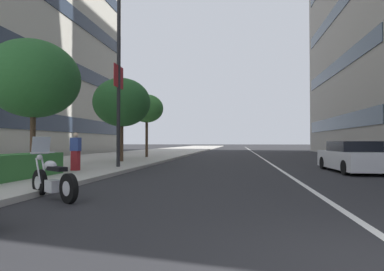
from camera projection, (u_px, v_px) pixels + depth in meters
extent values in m
cube|color=#B2ADA3|center=(141.00, 154.00, 34.41)|extent=(160.00, 10.26, 0.15)
cube|color=silver|center=(256.00, 154.00, 37.70)|extent=(110.00, 0.16, 0.01)
cylinder|color=black|center=(40.00, 183.00, 8.33)|extent=(0.48, 0.61, 0.66)
cylinder|color=silver|center=(40.00, 183.00, 8.33)|extent=(0.30, 0.35, 0.33)
cylinder|color=black|center=(69.00, 188.00, 7.30)|extent=(0.48, 0.61, 0.66)
cylinder|color=silver|center=(69.00, 188.00, 7.30)|extent=(0.30, 0.35, 0.33)
cube|color=silver|center=(53.00, 186.00, 7.81)|extent=(0.43, 0.46, 0.28)
cube|color=black|center=(57.00, 169.00, 7.70)|extent=(0.55, 0.65, 0.10)
ellipsoid|color=#B2B2B7|center=(50.00, 165.00, 7.94)|extent=(0.46, 0.51, 0.24)
cylinder|color=silver|center=(38.00, 171.00, 8.23)|extent=(0.22, 0.29, 0.64)
cylinder|color=silver|center=(44.00, 170.00, 8.33)|extent=(0.22, 0.29, 0.64)
cylinder|color=silver|center=(43.00, 153.00, 8.23)|extent=(0.51, 0.37, 0.04)
sphere|color=silver|center=(40.00, 157.00, 8.35)|extent=(0.14, 0.14, 0.14)
cube|color=#B2BCC6|center=(41.00, 145.00, 8.31)|extent=(0.43, 0.35, 0.44)
cylinder|color=silver|center=(65.00, 191.00, 7.72)|extent=(0.46, 0.61, 0.16)
cube|color=silver|center=(352.00, 160.00, 14.98)|extent=(4.69, 1.94, 0.79)
cube|color=black|center=(353.00, 146.00, 14.83)|extent=(2.40, 1.70, 0.45)
cylinder|color=black|center=(323.00, 163.00, 16.57)|extent=(0.63, 0.24, 0.62)
cylinder|color=black|center=(357.00, 163.00, 16.41)|extent=(0.63, 0.24, 0.62)
cylinder|color=black|center=(346.00, 168.00, 13.54)|extent=(0.63, 0.24, 0.62)
cylinder|color=#232326|center=(119.00, 75.00, 16.30)|extent=(0.18, 0.18, 9.07)
cube|color=#B21E23|center=(116.00, 75.00, 15.95)|extent=(0.56, 0.03, 1.10)
cube|color=#B21E23|center=(121.00, 78.00, 16.64)|extent=(0.56, 0.03, 1.10)
cylinder|color=#473323|center=(33.00, 142.00, 13.70)|extent=(0.22, 0.22, 2.42)
ellipsoid|color=#265B28|center=(33.00, 79.00, 13.75)|extent=(3.80, 3.80, 3.23)
cylinder|color=#473323|center=(122.00, 142.00, 20.80)|extent=(0.22, 0.22, 2.37)
ellipsoid|color=#265B28|center=(122.00, 102.00, 20.86)|extent=(3.59, 3.59, 3.05)
cylinder|color=#473323|center=(147.00, 139.00, 27.09)|extent=(0.22, 0.22, 2.96)
ellipsoid|color=#387A33|center=(147.00, 108.00, 27.14)|extent=(2.72, 2.72, 2.31)
cube|color=maroon|center=(76.00, 161.00, 14.04)|extent=(0.29, 0.35, 0.83)
cube|color=#33478C|center=(76.00, 144.00, 14.05)|extent=(0.32, 0.44, 0.57)
sphere|color=beige|center=(76.00, 135.00, 14.06)|extent=(0.22, 0.22, 0.22)
cube|color=#384756|center=(336.00, 123.00, 37.08)|extent=(24.47, 0.08, 1.50)
cube|color=#384756|center=(335.00, 68.00, 37.21)|extent=(24.47, 0.08, 1.50)
cube|color=#384756|center=(335.00, 12.00, 37.34)|extent=(24.47, 0.08, 1.50)
cube|color=#232D3D|center=(58.00, 123.00, 29.80)|extent=(28.95, 0.08, 1.50)
cube|color=#232D3D|center=(59.00, 63.00, 29.91)|extent=(28.95, 0.08, 1.50)
cube|color=#232D3D|center=(59.00, 3.00, 30.03)|extent=(28.95, 0.08, 1.50)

